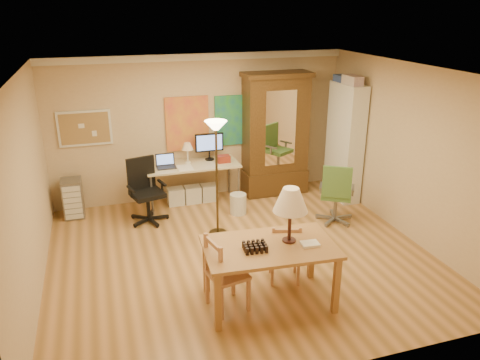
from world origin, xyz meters
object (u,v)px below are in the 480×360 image
object	(u,v)px
armoire	(275,142)
office_chair_green	(335,207)
office_chair_black	(147,205)
dining_table	(277,233)
computer_desk	(194,179)
bookshelf	(345,143)

from	to	relation	value
armoire	office_chair_green	bearing A→B (deg)	-73.37
office_chair_black	dining_table	bearing A→B (deg)	-65.98
dining_table	armoire	world-z (taller)	armoire
computer_desk	office_chair_green	xyz separation A→B (m)	(2.12, -1.55, -0.19)
dining_table	office_chair_green	distance (m)	2.63
computer_desk	office_chair_black	bearing A→B (deg)	-149.95
computer_desk	armoire	bearing A→B (deg)	2.81
office_chair_green	armoire	distance (m)	1.85
dining_table	computer_desk	bearing A→B (deg)	95.46
computer_desk	armoire	size ratio (longest dim) A/B	0.72
office_chair_green	bookshelf	bearing A→B (deg)	56.21
office_chair_black	office_chair_green	xyz separation A→B (m)	(3.05, -1.01, -0.01)
bookshelf	dining_table	bearing A→B (deg)	-131.39
dining_table	office_chair_green	bearing A→B (deg)	45.07
dining_table	computer_desk	world-z (taller)	dining_table
dining_table	armoire	xyz separation A→B (m)	(1.31, 3.43, 0.08)
office_chair_black	armoire	size ratio (longest dim) A/B	0.47
bookshelf	office_chair_green	bearing A→B (deg)	-123.79
computer_desk	office_chair_green	world-z (taller)	computer_desk
computer_desk	office_chair_black	size ratio (longest dim) A/B	1.54
office_chair_black	computer_desk	bearing A→B (deg)	30.05
bookshelf	office_chair_black	bearing A→B (deg)	179.67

